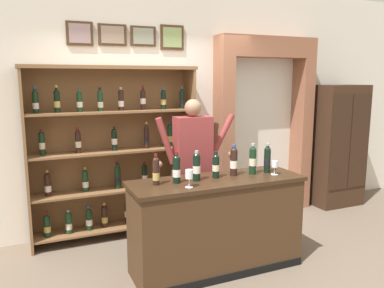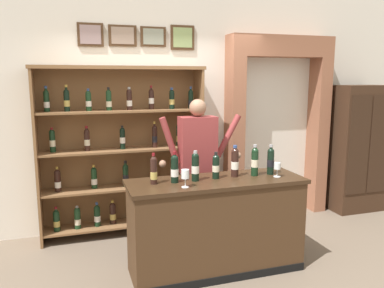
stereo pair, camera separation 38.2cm
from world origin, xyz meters
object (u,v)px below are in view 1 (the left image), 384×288
(tasting_bottle_vin_santo, at_px, (197,166))
(side_cabinet, at_px, (339,146))
(tasting_bottle_prosecco, at_px, (216,165))
(wine_shelf, at_px, (114,150))
(shopkeeper, at_px, (193,157))
(tasting_bottle_rosso, at_px, (234,161))
(wine_glass_center, at_px, (189,175))
(tasting_bottle_chianti, at_px, (177,169))
(tasting_counter, at_px, (216,224))
(wine_glass_left, at_px, (275,165))
(tasting_bottle_bianco, at_px, (156,171))
(tasting_bottle_grappa, at_px, (253,159))
(tasting_bottle_brunello, at_px, (267,159))

(tasting_bottle_vin_santo, bearing_deg, side_cabinet, 20.68)
(tasting_bottle_prosecco, bearing_deg, wine_shelf, 122.02)
(shopkeeper, height_order, tasting_bottle_rosso, shopkeeper)
(tasting_bottle_rosso, xyz_separation_m, wine_glass_center, (-0.60, -0.22, -0.04))
(tasting_bottle_chianti, bearing_deg, wine_glass_center, -75.53)
(tasting_counter, bearing_deg, wine_glass_left, -7.51)
(tasting_bottle_bianco, xyz_separation_m, tasting_bottle_rosso, (0.85, 0.02, 0.02))
(tasting_bottle_vin_santo, relative_size, tasting_bottle_grappa, 0.93)
(tasting_bottle_vin_santo, distance_m, wine_glass_center, 0.25)
(tasting_bottle_vin_santo, relative_size, wine_glass_center, 1.79)
(shopkeeper, relative_size, wine_glass_center, 10.23)
(wine_shelf, bearing_deg, tasting_bottle_chianti, -74.95)
(tasting_bottle_rosso, relative_size, tasting_bottle_brunello, 1.03)
(tasting_bottle_vin_santo, xyz_separation_m, tasting_bottle_rosso, (0.44, 0.04, 0.01))
(side_cabinet, relative_size, tasting_bottle_brunello, 5.85)
(side_cabinet, height_order, tasting_bottle_bianco, side_cabinet)
(tasting_bottle_bianco, height_order, tasting_bottle_grappa, tasting_bottle_grappa)
(side_cabinet, relative_size, tasting_bottle_bianco, 6.19)
(tasting_counter, height_order, tasting_bottle_brunello, tasting_bottle_brunello)
(shopkeeper, xyz_separation_m, tasting_bottle_bianco, (-0.64, -0.59, 0.03))
(side_cabinet, distance_m, tasting_bottle_prosecco, 2.86)
(wine_glass_left, bearing_deg, wine_glass_center, -175.37)
(tasting_bottle_bianco, relative_size, tasting_bottle_vin_santo, 0.99)
(tasting_bottle_bianco, relative_size, tasting_bottle_prosecco, 1.11)
(side_cabinet, distance_m, shopkeeper, 2.69)
(tasting_bottle_bianco, bearing_deg, wine_glass_left, -5.65)
(shopkeeper, xyz_separation_m, tasting_bottle_vin_santo, (-0.23, -0.61, 0.04))
(tasting_bottle_chianti, bearing_deg, shopkeeper, 54.18)
(tasting_bottle_bianco, distance_m, wine_glass_left, 1.26)
(tasting_counter, relative_size, tasting_bottle_rosso, 5.47)
(tasting_bottle_bianco, relative_size, tasting_bottle_brunello, 0.95)
(tasting_bottle_vin_santo, height_order, tasting_bottle_brunello, tasting_bottle_brunello)
(tasting_counter, height_order, wine_glass_center, wine_glass_center)
(wine_glass_center, bearing_deg, wine_glass_left, 4.63)
(wine_shelf, distance_m, tasting_bottle_rosso, 1.56)
(tasting_bottle_bianco, distance_m, tasting_bottle_prosecco, 0.63)
(wine_glass_center, bearing_deg, side_cabinet, 22.74)
(tasting_bottle_grappa, height_order, wine_glass_left, tasting_bottle_grappa)
(wine_shelf, height_order, side_cabinet, wine_shelf)
(tasting_counter, xyz_separation_m, tasting_bottle_rosso, (0.22, 0.06, 0.63))
(tasting_counter, xyz_separation_m, tasting_bottle_grappa, (0.43, 0.03, 0.64))
(tasting_bottle_prosecco, relative_size, wine_glass_left, 1.83)
(shopkeeper, xyz_separation_m, tasting_bottle_prosecco, (-0.00, -0.58, 0.02))
(tasting_bottle_brunello, bearing_deg, tasting_bottle_bianco, 179.65)
(wine_shelf, height_order, tasting_bottle_vin_santo, wine_shelf)
(wine_glass_center, bearing_deg, tasting_bottle_vin_santo, 49.61)
(wine_shelf, height_order, tasting_bottle_prosecco, wine_shelf)
(tasting_counter, bearing_deg, tasting_bottle_vin_santo, 173.95)
(side_cabinet, height_order, shopkeeper, side_cabinet)
(wine_shelf, xyz_separation_m, tasting_bottle_grappa, (1.19, -1.24, 0.03))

